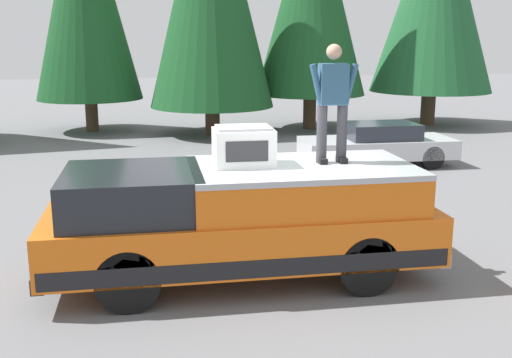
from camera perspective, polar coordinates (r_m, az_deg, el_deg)
The scene contains 5 objects.
ground_plane at distance 9.26m, azimuth 0.74°, elevation -8.67°, with size 90.00×90.00×0.00m, color slate.
pickup_truck at distance 8.79m, azimuth -1.33°, elevation -3.84°, with size 2.01×5.54×1.65m.
compressor_unit at distance 8.66m, azimuth -1.17°, elevation 3.08°, with size 0.65×0.84×0.56m.
person_on_truck_bed at distance 8.85m, azimuth 7.17°, elevation 7.29°, with size 0.29×0.72×1.69m.
parked_car_silver at distance 16.97m, azimuth 11.30°, elevation 3.19°, with size 1.64×4.10×1.16m.
Camera 1 is at (-8.44, 1.59, 3.44)m, focal length 42.90 mm.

